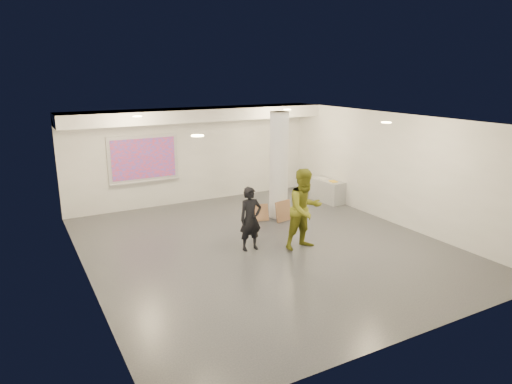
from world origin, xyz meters
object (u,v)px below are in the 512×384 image
credenza (327,191)px  woman (251,219)px  projection_screen (144,159)px  column (279,166)px  man (305,209)px

credenza → woman: bearing=-153.3°
projection_screen → column: bearing=-40.6°
woman → man: bearing=-22.2°
projection_screen → woman: size_ratio=1.39×
woman → man: (1.15, -0.52, 0.20)m
column → projection_screen: size_ratio=1.43×
projection_screen → woman: 4.71m
credenza → projection_screen: bearing=155.0°
man → projection_screen: bearing=112.3°
column → projection_screen: (-3.10, 2.65, 0.03)m
credenza → woman: (-4.10, -2.44, 0.40)m
column → woman: 2.72m
man → credenza: bearing=42.0°
column → projection_screen: column is taller
projection_screen → man: bearing=-64.6°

